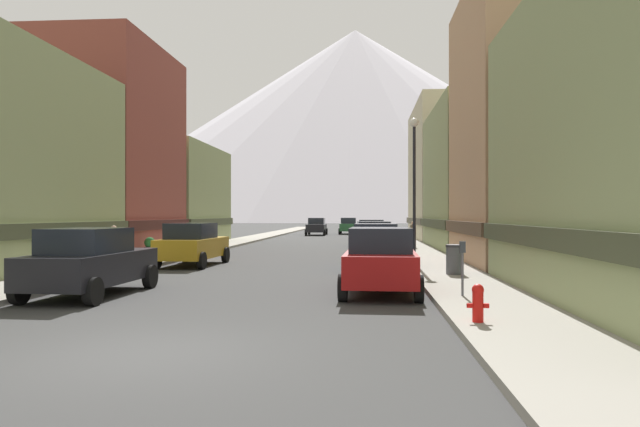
% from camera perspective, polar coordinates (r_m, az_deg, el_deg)
% --- Properties ---
extents(ground_plane, '(400.00, 400.00, 0.00)m').
position_cam_1_polar(ground_plane, '(9.49, -16.97, -13.09)').
color(ground_plane, '#363636').
extents(sidewalk_left, '(2.50, 100.00, 0.15)m').
position_cam_1_polar(sidewalk_left, '(44.70, -8.02, -2.74)').
color(sidewalk_left, gray).
rests_on(sidewalk_left, ground).
extents(sidewalk_right, '(2.50, 100.00, 0.15)m').
position_cam_1_polar(sidewalk_right, '(43.75, 8.20, -2.79)').
color(sidewalk_right, gray).
rests_on(sidewalk_right, ground).
extents(storefront_left_2, '(8.18, 8.96, 11.11)m').
position_cam_1_polar(storefront_left_2, '(33.82, -21.68, 5.41)').
color(storefront_left_2, brown).
rests_on(storefront_left_2, ground).
extents(storefront_left_3, '(8.96, 11.35, 7.03)m').
position_cam_1_polar(storefront_left_3, '(43.65, -15.97, 1.54)').
color(storefront_left_3, '#8C9966').
rests_on(storefront_left_3, ground).
extents(storefront_right_1, '(10.29, 8.70, 11.50)m').
position_cam_1_polar(storefront_right_1, '(26.49, 24.75, 7.37)').
color(storefront_right_1, tan).
rests_on(storefront_right_1, ground).
extents(storefront_right_2, '(6.90, 12.36, 8.57)m').
position_cam_1_polar(storefront_right_2, '(36.38, 16.21, 3.05)').
color(storefront_right_2, '#8C9966').
rests_on(storefront_right_2, ground).
extents(storefront_right_3, '(7.33, 13.80, 11.14)m').
position_cam_1_polar(storefront_right_3, '(49.71, 13.28, 3.66)').
color(storefront_right_3, beige).
rests_on(storefront_right_3, ground).
extents(car_left_0, '(2.20, 4.46, 1.78)m').
position_cam_1_polar(car_left_0, '(16.38, -21.62, -4.41)').
color(car_left_0, black).
rests_on(car_left_0, ground).
extents(car_left_1, '(2.22, 4.47, 1.78)m').
position_cam_1_polar(car_left_1, '(24.85, -12.38, -2.94)').
color(car_left_1, '#B28419').
rests_on(car_left_1, ground).
extents(car_right_0, '(2.18, 4.45, 1.78)m').
position_cam_1_polar(car_right_0, '(15.83, 5.97, -4.57)').
color(car_right_0, '#9E1111').
rests_on(car_right_0, ground).
extents(car_right_1, '(2.15, 4.44, 1.78)m').
position_cam_1_polar(car_right_1, '(22.78, 5.50, -3.20)').
color(car_right_1, '#19478C').
rests_on(car_right_1, ground).
extents(car_right_2, '(2.25, 4.48, 1.78)m').
position_cam_1_polar(car_right_2, '(30.16, 5.24, -2.44)').
color(car_right_2, '#B28419').
rests_on(car_right_2, ground).
extents(car_right_3, '(2.08, 4.41, 1.78)m').
position_cam_1_polar(car_right_3, '(39.40, 5.04, -1.89)').
color(car_right_3, black).
rests_on(car_right_3, ground).
extents(car_driving_0, '(2.06, 4.40, 1.78)m').
position_cam_1_polar(car_driving_0, '(59.97, -0.34, -1.28)').
color(car_driving_0, black).
rests_on(car_driving_0, ground).
extents(car_driving_1, '(2.06, 4.40, 1.78)m').
position_cam_1_polar(car_driving_1, '(63.51, 2.82, -1.21)').
color(car_driving_1, '#265933').
rests_on(car_driving_1, ground).
extents(fire_hydrant_near, '(0.40, 0.22, 0.70)m').
position_cam_1_polar(fire_hydrant_near, '(11.21, 15.23, -8.34)').
color(fire_hydrant_near, red).
rests_on(fire_hydrant_near, sidewalk_right).
extents(parking_meter_near, '(0.14, 0.10, 1.33)m').
position_cam_1_polar(parking_meter_near, '(14.65, 13.80, -4.48)').
color(parking_meter_near, '#595960').
rests_on(parking_meter_near, sidewalk_right).
extents(trash_bin_right, '(0.59, 0.59, 0.98)m').
position_cam_1_polar(trash_bin_right, '(19.88, 13.07, -4.40)').
color(trash_bin_right, '#4C5156').
rests_on(trash_bin_right, sidewalk_right).
extents(potted_plant_0, '(0.73, 0.73, 0.98)m').
position_cam_1_polar(potted_plant_0, '(22.54, -23.04, -3.70)').
color(potted_plant_0, brown).
rests_on(potted_plant_0, sidewalk_left).
extents(potted_plant_1, '(0.52, 0.52, 0.89)m').
position_cam_1_polar(potted_plant_1, '(29.27, -16.36, -3.11)').
color(potted_plant_1, '#4C4C51').
rests_on(potted_plant_1, sidewalk_left).
extents(pedestrian_0, '(0.36, 0.36, 1.56)m').
position_cam_1_polar(pedestrian_0, '(23.70, -19.57, -3.16)').
color(pedestrian_0, brown).
rests_on(pedestrian_0, sidewalk_left).
extents(pedestrian_1, '(0.36, 0.36, 1.58)m').
position_cam_1_polar(pedestrian_1, '(35.24, 9.11, -2.15)').
color(pedestrian_1, brown).
rests_on(pedestrian_1, sidewalk_right).
extents(streetlamp_right, '(0.36, 0.36, 5.86)m').
position_cam_1_polar(streetlamp_right, '(23.68, 9.23, 4.39)').
color(streetlamp_right, black).
rests_on(streetlamp_right, sidewalk_right).
extents(mountain_backdrop, '(255.83, 255.83, 87.41)m').
position_cam_1_polar(mountain_backdrop, '(271.84, 3.48, 8.70)').
color(mountain_backdrop, silver).
rests_on(mountain_backdrop, ground).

